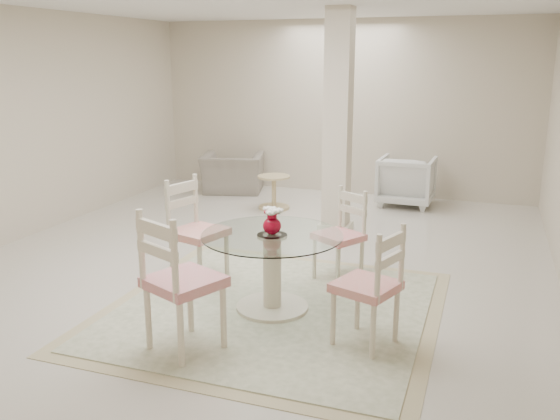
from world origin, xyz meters
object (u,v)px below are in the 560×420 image
(red_vase, at_px, (272,220))
(dining_chair_north, at_px, (343,228))
(column, at_px, (338,124))
(armchair_white, at_px, (406,181))
(dining_chair_east, at_px, (374,278))
(dining_chair_south, at_px, (175,273))
(dining_table, at_px, (272,272))
(recliner_taupe, at_px, (233,173))
(dining_chair_west, at_px, (193,223))
(side_table, at_px, (274,193))

(red_vase, height_order, dining_chair_north, dining_chair_north)
(column, height_order, armchair_white, column)
(column, relative_size, dining_chair_east, 2.56)
(dining_chair_north, height_order, dining_chair_south, dining_chair_south)
(dining_table, distance_m, dining_chair_north, 1.03)
(dining_chair_east, distance_m, recliner_taupe, 5.52)
(dining_table, distance_m, dining_chair_west, 1.05)
(dining_chair_north, relative_size, dining_chair_west, 0.88)
(dining_chair_east, bearing_deg, dining_chair_south, -47.20)
(dining_chair_north, relative_size, side_table, 2.05)
(column, bearing_deg, armchair_white, 69.04)
(armchair_white, bearing_deg, dining_table, 84.26)
(column, distance_m, dining_chair_east, 3.19)
(column, relative_size, dining_table, 2.26)
(column, xyz_separation_m, dining_chair_east, (1.03, -2.91, -0.80))
(dining_table, bearing_deg, recliner_taupe, 118.08)
(dining_chair_west, bearing_deg, column, -5.16)
(dining_chair_east, bearing_deg, armchair_white, -155.40)
(dining_chair_north, bearing_deg, side_table, 153.91)
(armchair_white, bearing_deg, dining_chair_north, 88.93)
(column, relative_size, dining_chair_south, 2.24)
(column, distance_m, recliner_taupe, 2.86)
(red_vase, xyz_separation_m, dining_chair_north, (0.39, 0.94, -0.29))
(dining_chair_north, bearing_deg, dining_chair_south, -82.29)
(red_vase, height_order, recliner_taupe, red_vase)
(dining_chair_east, relative_size, recliner_taupe, 1.10)
(armchair_white, relative_size, side_table, 1.65)
(column, height_order, side_table, column)
(dining_table, bearing_deg, dining_chair_south, -112.37)
(dining_table, bearing_deg, dining_chair_north, 67.24)
(red_vase, height_order, dining_chair_south, dining_chair_south)
(red_vase, relative_size, armchair_white, 0.30)
(red_vase, bearing_deg, recliner_taupe, 118.10)
(dining_chair_north, distance_m, side_table, 2.90)
(column, bearing_deg, side_table, 144.33)
(side_table, bearing_deg, red_vase, -70.10)
(dining_chair_north, distance_m, recliner_taupe, 4.14)
(dining_chair_east, xyz_separation_m, dining_chair_west, (-1.89, 0.76, 0.04))
(armchair_white, bearing_deg, red_vase, 84.31)
(dining_table, relative_size, side_table, 2.47)
(column, distance_m, dining_table, 2.72)
(column, relative_size, armchair_white, 3.39)
(column, xyz_separation_m, armchair_white, (0.64, 1.67, -0.99))
(dining_chair_west, bearing_deg, dining_table, -95.08)
(dining_chair_east, height_order, recliner_taupe, dining_chair_east)
(red_vase, bearing_deg, dining_chair_north, 67.44)
(column, distance_m, side_table, 1.78)
(armchair_white, distance_m, side_table, 1.97)
(dining_chair_south, relative_size, armchair_white, 1.51)
(dining_table, xyz_separation_m, dining_chair_east, (0.94, -0.38, 0.20))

